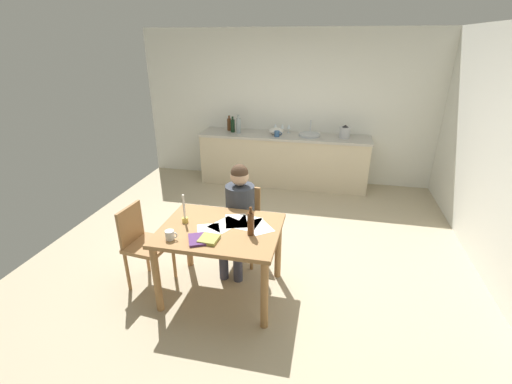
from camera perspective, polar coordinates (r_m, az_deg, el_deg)
The scene contains 27 objects.
ground_plane at distance 4.48m, azimuth 0.11°, elevation -9.32°, with size 5.20×5.20×0.04m, color tan.
wall_back at distance 6.43m, azimuth 5.16°, elevation 13.45°, with size 5.20×0.12×2.60m, color silver.
kitchen_counter at distance 6.29m, azimuth 4.45°, elevation 5.27°, with size 2.92×0.64×0.90m.
dining_table at distance 3.46m, azimuth -5.77°, elevation -7.53°, with size 1.14×0.88×0.75m.
chair_at_table at distance 4.09m, azimuth -2.20°, elevation -4.66°, with size 0.42×0.42×0.86m.
person_seated at distance 3.88m, azimuth -2.86°, elevation -3.07°, with size 0.33×0.60×1.19m.
chair_side_empty at distance 3.83m, azimuth -17.81°, elevation -7.76°, with size 0.44×0.44×0.88m.
coffee_mug at distance 3.28m, azimuth -13.74°, elevation -6.77°, with size 0.12×0.08×0.09m.
candlestick at distance 3.52m, azimuth -11.47°, elevation -3.61°, with size 0.06×0.06×0.30m.
book_magazine at distance 3.21m, azimuth -7.63°, elevation -7.58°, with size 0.16×0.17×0.03m, color #9B9A46.
book_cookery at distance 3.23m, azimuth -9.38°, elevation -7.58°, with size 0.16×0.22×0.02m, color #522B61.
paper_letter at distance 3.36m, azimuth -7.68°, elevation -6.32°, with size 0.21×0.30×0.00m, color white.
paper_bill at distance 3.47m, azimuth -1.27°, elevation -5.04°, with size 0.21×0.30×0.00m, color white.
paper_envelope at distance 3.41m, azimuth 0.39°, elevation -5.62°, with size 0.21×0.30×0.00m, color white.
paper_receipt at distance 3.46m, azimuth -5.01°, elevation -5.25°, with size 0.21×0.30×0.00m, color white.
paper_notice at distance 3.52m, azimuth -3.25°, elevation -4.69°, with size 0.21×0.30×0.00m, color white.
wine_bottle_on_table at distance 3.22m, azimuth -0.86°, elevation -5.06°, with size 0.06×0.06×0.28m.
sink_unit at distance 6.12m, azimuth 8.65°, elevation 9.16°, with size 0.36×0.36×0.24m.
bottle_oil at distance 6.44m, azimuth -4.35°, elevation 10.88°, with size 0.08×0.08×0.27m.
bottle_vinegar at distance 6.31m, azimuth -3.79°, elevation 10.68°, with size 0.07×0.07×0.28m.
bottle_wine_red at distance 6.24m, azimuth -2.84°, elevation 10.71°, with size 0.08×0.08×0.32m.
mixing_bowl at distance 6.18m, azimuth 3.27°, elevation 9.83°, with size 0.24×0.24×0.11m, color white.
stovetop_kettle at distance 6.09m, azimuth 14.17°, elevation 9.38°, with size 0.18×0.18×0.22m.
wine_glass_near_sink at distance 6.28m, azimuth 5.34°, elevation 10.48°, with size 0.07×0.07×0.15m.
wine_glass_by_kettle at distance 6.29m, azimuth 4.29°, elevation 10.54°, with size 0.07×0.07×0.15m.
wine_glass_back_left at distance 6.31m, azimuth 3.15°, elevation 10.61°, with size 0.07×0.07×0.15m.
teacup_on_counter at distance 6.02m, azimuth 3.44°, elevation 9.40°, with size 0.13×0.09×0.10m.
Camera 1 is at (0.79, -3.69, 2.41)m, focal length 24.72 mm.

